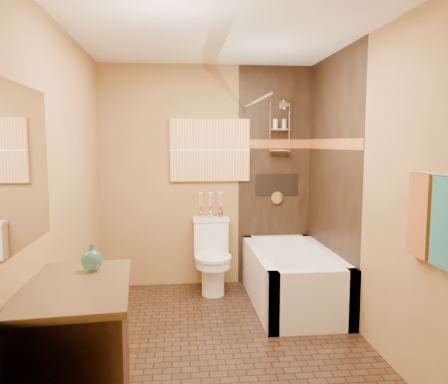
{
  "coord_description": "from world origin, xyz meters",
  "views": [
    {
      "loc": [
        -0.34,
        -3.46,
        1.63
      ],
      "look_at": [
        0.07,
        0.4,
        1.19
      ],
      "focal_mm": 35.0,
      "sensor_mm": 36.0,
      "label": 1
    }
  ],
  "objects": [
    {
      "name": "floor",
      "position": [
        0.0,
        0.0,
        0.0
      ],
      "size": [
        3.0,
        3.0,
        0.0
      ],
      "primitive_type": "plane",
      "color": "black",
      "rests_on": "ground"
    },
    {
      "name": "wall_left",
      "position": [
        -1.2,
        0.0,
        1.25
      ],
      "size": [
        0.02,
        3.0,
        2.5
      ],
      "primitive_type": "cube",
      "color": "#A67A40",
      "rests_on": "floor"
    },
    {
      "name": "wall_right",
      "position": [
        1.2,
        0.0,
        1.25
      ],
      "size": [
        0.02,
        3.0,
        2.5
      ],
      "primitive_type": "cube",
      "color": "#A67A40",
      "rests_on": "floor"
    },
    {
      "name": "wall_back",
      "position": [
        0.0,
        1.5,
        1.25
      ],
      "size": [
        2.4,
        0.02,
        2.5
      ],
      "primitive_type": "cube",
      "color": "#A67A40",
      "rests_on": "floor"
    },
    {
      "name": "wall_front",
      "position": [
        0.0,
        -1.5,
        1.25
      ],
      "size": [
        2.4,
        0.02,
        2.5
      ],
      "primitive_type": "cube",
      "color": "#A67A40",
      "rests_on": "floor"
    },
    {
      "name": "ceiling",
      "position": [
        0.0,
        0.0,
        2.5
      ],
      "size": [
        3.0,
        3.0,
        0.0
      ],
      "primitive_type": "plane",
      "color": "silver",
      "rests_on": "wall_back"
    },
    {
      "name": "alcove_tile_back",
      "position": [
        0.78,
        1.49,
        1.25
      ],
      "size": [
        0.85,
        0.01,
        2.5
      ],
      "primitive_type": "cube",
      "color": "black",
      "rests_on": "wall_back"
    },
    {
      "name": "alcove_tile_right",
      "position": [
        1.19,
        0.75,
        1.25
      ],
      "size": [
        0.01,
        1.5,
        2.5
      ],
      "primitive_type": "cube",
      "color": "black",
      "rests_on": "wall_right"
    },
    {
      "name": "mosaic_band_back",
      "position": [
        0.78,
        1.48,
        1.62
      ],
      "size": [
        0.85,
        0.01,
        0.1
      ],
      "primitive_type": "cube",
      "color": "maroon",
      "rests_on": "alcove_tile_back"
    },
    {
      "name": "mosaic_band_right",
      "position": [
        1.18,
        0.75,
        1.62
      ],
      "size": [
        0.01,
        1.5,
        0.1
      ],
      "primitive_type": "cube",
      "color": "maroon",
      "rests_on": "alcove_tile_right"
    },
    {
      "name": "alcove_niche",
      "position": [
        0.8,
        1.48,
        1.15
      ],
      "size": [
        0.5,
        0.01,
        0.25
      ],
      "primitive_type": "cube",
      "color": "black",
      "rests_on": "alcove_tile_back"
    },
    {
      "name": "shower_fixtures",
      "position": [
        0.8,
        1.38,
        1.67
      ],
      "size": [
        0.24,
        0.33,
        1.16
      ],
      "color": "silver",
      "rests_on": "floor"
    },
    {
      "name": "curtain_rod",
      "position": [
        0.4,
        0.75,
        2.02
      ],
      "size": [
        0.03,
        1.55,
        0.03
      ],
      "primitive_type": "cylinder",
      "rotation": [
        1.57,
        0.0,
        0.0
      ],
      "color": "silver",
      "rests_on": "wall_back"
    },
    {
      "name": "towel_bar",
      "position": [
        1.15,
        -1.05,
        1.45
      ],
      "size": [
        0.02,
        0.55,
        0.02
      ],
      "primitive_type": "cylinder",
      "rotation": [
        1.57,
        0.0,
        0.0
      ],
      "color": "silver",
      "rests_on": "wall_right"
    },
    {
      "name": "towel_teal",
      "position": [
        1.16,
        -1.18,
        1.18
      ],
      "size": [
        0.05,
        0.22,
        0.52
      ],
      "primitive_type": "cube",
      "color": "#1C5E56",
      "rests_on": "towel_bar"
    },
    {
      "name": "towel_rust",
      "position": [
        1.16,
        -0.92,
        1.18
      ],
      "size": [
        0.05,
        0.22,
        0.52
      ],
      "primitive_type": "cube",
      "color": "#954E1B",
      "rests_on": "towel_bar"
    },
    {
      "name": "sunset_painting",
      "position": [
        0.02,
        1.48,
        1.55
      ],
      "size": [
        0.9,
        0.04,
        0.7
      ],
      "primitive_type": "cube",
      "color": "#CA822F",
      "rests_on": "wall_back"
    },
    {
      "name": "vanity_mirror",
      "position": [
        -1.19,
        -1.0,
        1.5
      ],
      "size": [
        0.01,
        1.0,
        0.9
      ],
      "primitive_type": "cube",
      "color": "white",
      "rests_on": "wall_left"
    },
    {
      "name": "bathtub",
      "position": [
        0.8,
        0.75,
        0.22
      ],
      "size": [
        0.8,
        1.5,
        0.55
      ],
      "color": "white",
      "rests_on": "floor"
    },
    {
      "name": "toilet",
      "position": [
        0.02,
        1.21,
        0.4
      ],
      "size": [
        0.4,
        0.59,
        0.79
      ],
      "rotation": [
        0.0,
        0.0,
        0.01
      ],
      "color": "white",
      "rests_on": "floor"
    },
    {
      "name": "vanity",
      "position": [
        -0.92,
        -1.0,
        0.42
      ],
      "size": [
        0.66,
        1.0,
        0.84
      ],
      "rotation": [
        0.0,
        0.0,
        0.09
      ],
      "color": "black",
      "rests_on": "floor"
    },
    {
      "name": "teal_bottle",
      "position": [
        -0.87,
        -0.75,
        0.92
      ],
      "size": [
        0.14,
        0.14,
        0.21
      ],
      "primitive_type": null,
      "rotation": [
        0.0,
        0.0,
        -0.07
      ],
      "color": "#236A63",
      "rests_on": "vanity"
    },
    {
      "name": "bud_vases",
      "position": [
        0.02,
        1.39,
        0.95
      ],
      "size": [
        0.28,
        0.06,
        0.28
      ],
      "color": "gold",
      "rests_on": "toilet"
    }
  ]
}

